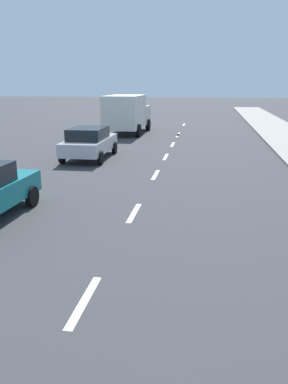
{
  "coord_description": "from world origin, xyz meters",
  "views": [
    {
      "loc": [
        2.03,
        1.41,
        3.79
      ],
      "look_at": [
        0.54,
        10.97,
        1.1
      ],
      "focal_mm": 37.48,
      "sensor_mm": 36.0,
      "label": 1
    }
  ],
  "objects": [
    {
      "name": "lane_stripe_8",
      "position": [
        0.0,
        30.99,
        0.0
      ],
      "size": [
        0.16,
        1.8,
        0.01
      ],
      "primitive_type": "cube",
      "color": "white",
      "rests_on": "ground"
    },
    {
      "name": "lane_stripe_6",
      "position": [
        0.0,
        25.96,
        0.0
      ],
      "size": [
        0.16,
        1.8,
        0.01
      ],
      "primitive_type": "cube",
      "color": "white",
      "rests_on": "ground"
    },
    {
      "name": "parked_car_silver",
      "position": [
        -3.75,
        20.75,
        0.84
      ],
      "size": [
        2.06,
        4.44,
        1.57
      ],
      "rotation": [
        0.0,
        0.0,
        0.01
      ],
      "color": "#B7BABF",
      "rests_on": "ground"
    },
    {
      "name": "delivery_truck",
      "position": [
        -3.81,
        30.87,
        1.5
      ],
      "size": [
        2.83,
        6.31,
        2.8
      ],
      "rotation": [
        0.0,
        0.0,
        -0.03
      ],
      "color": "beige",
      "rests_on": "ground"
    },
    {
      "name": "lane_stripe_5",
      "position": [
        0.0,
        21.76,
        0.0
      ],
      "size": [
        0.16,
        1.8,
        0.01
      ],
      "primitive_type": "cube",
      "color": "white",
      "rests_on": "ground"
    },
    {
      "name": "lane_stripe_4",
      "position": [
        0.0,
        17.62,
        0.0
      ],
      "size": [
        0.16,
        1.8,
        0.01
      ],
      "primitive_type": "cube",
      "color": "white",
      "rests_on": "ground"
    },
    {
      "name": "lane_stripe_7",
      "position": [
        0.0,
        30.25,
        0.0
      ],
      "size": [
        0.16,
        1.8,
        0.01
      ],
      "primitive_type": "cube",
      "color": "white",
      "rests_on": "ground"
    },
    {
      "name": "lane_stripe_3",
      "position": [
        0.0,
        12.54,
        0.0
      ],
      "size": [
        0.16,
        1.8,
        0.01
      ],
      "primitive_type": "cube",
      "color": "white",
      "rests_on": "ground"
    },
    {
      "name": "ground_plane",
      "position": [
        0.0,
        20.0,
        0.0
      ],
      "size": [
        160.0,
        160.0,
        0.0
      ],
      "primitive_type": "plane",
      "color": "#38383A"
    },
    {
      "name": "lane_stripe_2",
      "position": [
        0.0,
        7.52,
        0.0
      ],
      "size": [
        0.16,
        1.8,
        0.01
      ],
      "primitive_type": "cube",
      "color": "white",
      "rests_on": "ground"
    },
    {
      "name": "lane_stripe_9",
      "position": [
        0.0,
        37.84,
        0.0
      ],
      "size": [
        0.16,
        1.8,
        0.01
      ],
      "primitive_type": "cube",
      "color": "white",
      "rests_on": "ground"
    }
  ]
}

